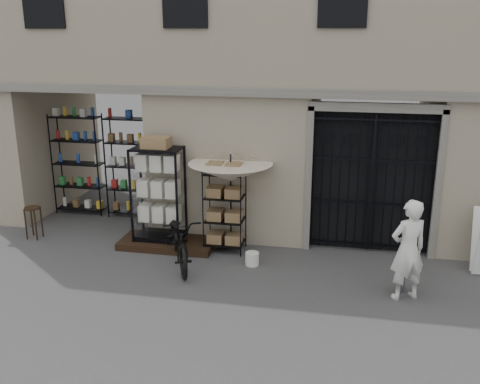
% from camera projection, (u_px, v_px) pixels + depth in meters
% --- Properties ---
extents(ground, '(80.00, 80.00, 0.00)m').
position_uv_depth(ground, '(269.00, 290.00, 9.47)').
color(ground, black).
rests_on(ground, ground).
extents(main_building, '(14.00, 4.00, 9.00)m').
position_uv_depth(main_building, '(298.00, 27.00, 11.94)').
color(main_building, gray).
rests_on(main_building, ground).
extents(shop_recess, '(3.00, 1.70, 3.00)m').
position_uv_depth(shop_recess, '(97.00, 160.00, 12.52)').
color(shop_recess, black).
rests_on(shop_recess, ground).
extents(shop_shelving, '(2.70, 0.50, 2.50)m').
position_uv_depth(shop_shelving, '(105.00, 166.00, 13.07)').
color(shop_shelving, black).
rests_on(shop_shelving, ground).
extents(iron_gate, '(2.50, 0.21, 3.00)m').
position_uv_depth(iron_gate, '(371.00, 180.00, 10.85)').
color(iron_gate, black).
rests_on(iron_gate, ground).
extents(step_platform, '(2.00, 0.90, 0.15)m').
position_uv_depth(step_platform, '(168.00, 243.00, 11.36)').
color(step_platform, black).
rests_on(step_platform, ground).
extents(display_cabinet, '(1.07, 0.76, 2.14)m').
position_uv_depth(display_cabinet, '(159.00, 199.00, 11.17)').
color(display_cabinet, black).
rests_on(display_cabinet, step_platform).
extents(wire_rack, '(0.94, 0.82, 1.77)m').
position_uv_depth(wire_rack, '(225.00, 211.00, 10.95)').
color(wire_rack, black).
rests_on(wire_rack, ground).
extents(market_umbrella, '(1.83, 1.86, 2.45)m').
position_uv_depth(market_umbrella, '(231.00, 167.00, 10.78)').
color(market_umbrella, black).
rests_on(market_umbrella, ground).
extents(white_bucket, '(0.32, 0.32, 0.26)m').
position_uv_depth(white_bucket, '(252.00, 259.00, 10.44)').
color(white_bucket, beige).
rests_on(white_bucket, ground).
extents(bicycle, '(1.08, 1.25, 2.00)m').
position_uv_depth(bicycle, '(180.00, 264.00, 10.50)').
color(bicycle, black).
rests_on(bicycle, ground).
extents(wooden_stool, '(0.40, 0.40, 0.71)m').
position_uv_depth(wooden_stool, '(34.00, 222.00, 11.76)').
color(wooden_stool, black).
rests_on(wooden_stool, ground).
extents(steel_bollard, '(0.14, 0.14, 0.73)m').
position_uv_depth(steel_bollard, '(402.00, 272.00, 9.31)').
color(steel_bollard, slate).
rests_on(steel_bollard, ground).
extents(shopkeeper, '(1.36, 1.87, 0.42)m').
position_uv_depth(shopkeeper, '(403.00, 298.00, 9.18)').
color(shopkeeper, silver).
rests_on(shopkeeper, ground).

